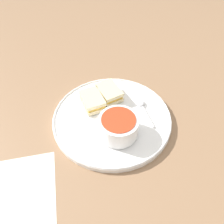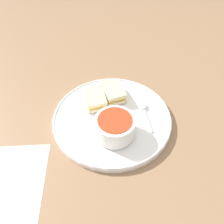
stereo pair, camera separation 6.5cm
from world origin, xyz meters
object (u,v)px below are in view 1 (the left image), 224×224
object	(u,v)px
soup_bowl	(119,126)
spoon	(141,104)
sandwich_half_near	(109,93)
sandwich_half_far	(92,101)

from	to	relation	value
soup_bowl	spoon	xyz separation A→B (m)	(0.10, 0.09, -0.03)
spoon	sandwich_half_near	xyz separation A→B (m)	(-0.09, 0.07, 0.01)
soup_bowl	sandwich_half_far	distance (m)	0.14
soup_bowl	spoon	bearing A→B (deg)	41.09
soup_bowl	sandwich_half_far	xyz separation A→B (m)	(-0.05, 0.13, -0.01)
spoon	sandwich_half_far	xyz separation A→B (m)	(-0.15, 0.04, 0.01)
soup_bowl	spoon	size ratio (longest dim) A/B	0.91
spoon	sandwich_half_far	distance (m)	0.16
sandwich_half_near	sandwich_half_far	bearing A→B (deg)	-159.48
spoon	soup_bowl	bearing A→B (deg)	129.38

